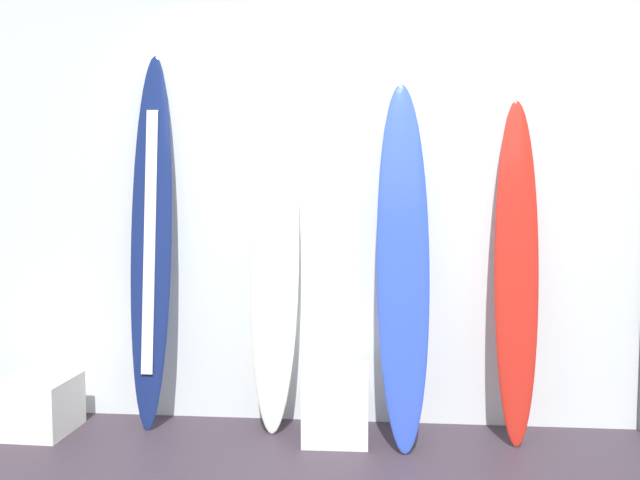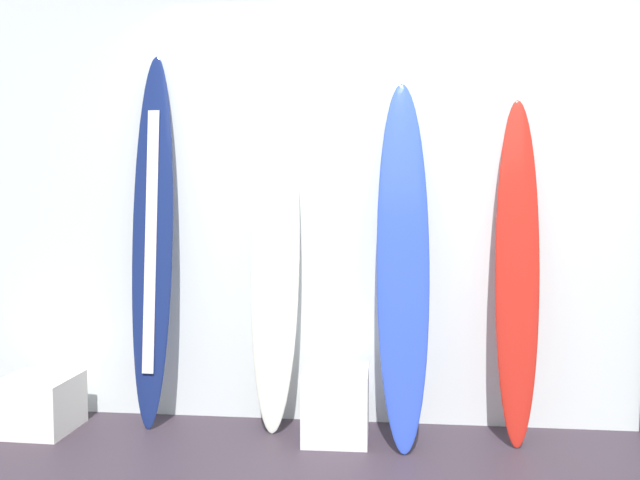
{
  "view_description": "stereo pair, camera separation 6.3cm",
  "coord_description": "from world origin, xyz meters",
  "px_view_note": "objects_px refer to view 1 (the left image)",
  "views": [
    {
      "loc": [
        -0.02,
        -2.83,
        1.4
      ],
      "look_at": [
        -0.36,
        0.95,
        1.12
      ],
      "focal_mm": 38.22,
      "sensor_mm": 36.0,
      "label": 1
    },
    {
      "loc": [
        0.04,
        -2.82,
        1.4
      ],
      "look_at": [
        -0.36,
        0.95,
        1.12
      ],
      "focal_mm": 38.22,
      "sensor_mm": 36.0,
      "label": 2
    }
  ],
  "objects_px": {
    "surfboard_cobalt": "(403,264)",
    "display_block_left": "(37,405)",
    "surfboard_crimson": "(516,270)",
    "display_block_center": "(336,404)",
    "surfboard_navy": "(151,244)",
    "surfboard_ivory": "(275,256)"
  },
  "relations": [
    {
      "from": "display_block_left",
      "to": "display_block_center",
      "type": "height_order",
      "value": "display_block_center"
    },
    {
      "from": "surfboard_crimson",
      "to": "display_block_left",
      "type": "height_order",
      "value": "surfboard_crimson"
    },
    {
      "from": "surfboard_ivory",
      "to": "surfboard_crimson",
      "type": "bearing_deg",
      "value": -1.79
    },
    {
      "from": "surfboard_ivory",
      "to": "surfboard_crimson",
      "type": "xyz_separation_m",
      "value": [
        1.36,
        -0.04,
        -0.06
      ]
    },
    {
      "from": "surfboard_ivory",
      "to": "display_block_left",
      "type": "height_order",
      "value": "surfboard_ivory"
    },
    {
      "from": "surfboard_navy",
      "to": "surfboard_cobalt",
      "type": "height_order",
      "value": "surfboard_navy"
    },
    {
      "from": "surfboard_navy",
      "to": "display_block_center",
      "type": "distance_m",
      "value": 1.41
    },
    {
      "from": "surfboard_cobalt",
      "to": "surfboard_navy",
      "type": "bearing_deg",
      "value": 175.23
    },
    {
      "from": "display_block_center",
      "to": "surfboard_cobalt",
      "type": "bearing_deg",
      "value": 3.8
    },
    {
      "from": "surfboard_cobalt",
      "to": "surfboard_crimson",
      "type": "distance_m",
      "value": 0.63
    },
    {
      "from": "display_block_center",
      "to": "surfboard_navy",
      "type": "bearing_deg",
      "value": 172.4
    },
    {
      "from": "surfboard_ivory",
      "to": "display_block_center",
      "type": "distance_m",
      "value": 0.91
    },
    {
      "from": "surfboard_ivory",
      "to": "surfboard_cobalt",
      "type": "relative_size",
      "value": 1.01
    },
    {
      "from": "surfboard_cobalt",
      "to": "display_block_center",
      "type": "height_order",
      "value": "surfboard_cobalt"
    },
    {
      "from": "surfboard_navy",
      "to": "surfboard_crimson",
      "type": "xyz_separation_m",
      "value": [
        2.09,
        -0.04,
        -0.13
      ]
    },
    {
      "from": "surfboard_ivory",
      "to": "surfboard_cobalt",
      "type": "distance_m",
      "value": 0.74
    },
    {
      "from": "surfboard_cobalt",
      "to": "surfboard_crimson",
      "type": "relative_size",
      "value": 1.05
    },
    {
      "from": "surfboard_navy",
      "to": "surfboard_ivory",
      "type": "xyz_separation_m",
      "value": [
        0.73,
        -0.0,
        -0.06
      ]
    },
    {
      "from": "surfboard_crimson",
      "to": "surfboard_ivory",
      "type": "bearing_deg",
      "value": 178.21
    },
    {
      "from": "surfboard_navy",
      "to": "surfboard_cobalt",
      "type": "bearing_deg",
      "value": -4.77
    },
    {
      "from": "surfboard_cobalt",
      "to": "display_block_left",
      "type": "relative_size",
      "value": 4.91
    },
    {
      "from": "surfboard_cobalt",
      "to": "display_block_left",
      "type": "bearing_deg",
      "value": -178.17
    }
  ]
}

